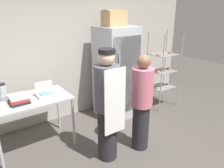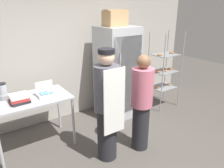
{
  "view_description": "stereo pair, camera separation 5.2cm",
  "coord_description": "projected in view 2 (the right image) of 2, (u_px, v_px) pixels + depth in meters",
  "views": [
    {
      "loc": [
        -1.91,
        -1.97,
        2.31
      ],
      "look_at": [
        0.05,
        0.75,
        1.1
      ],
      "focal_mm": 35.0,
      "sensor_mm": 36.0,
      "label": 1
    },
    {
      "loc": [
        -1.87,
        -2.0,
        2.31
      ],
      "look_at": [
        0.05,
        0.75,
        1.1
      ],
      "focal_mm": 35.0,
      "sensor_mm": 36.0,
      "label": 2
    }
  ],
  "objects": [
    {
      "name": "prep_counter",
      "position": [
        31.0,
        104.0,
        3.54
      ],
      "size": [
        1.23,
        0.74,
        0.91
      ],
      "color": "#ADAFB5",
      "rests_on": "ground_plane"
    },
    {
      "name": "cardboard_storage_box",
      "position": [
        115.0,
        18.0,
        4.21
      ],
      "size": [
        0.43,
        0.32,
        0.31
      ],
      "color": "tan",
      "rests_on": "refrigerator"
    },
    {
      "name": "person_customer",
      "position": [
        142.0,
        103.0,
        3.51
      ],
      "size": [
        0.34,
        0.34,
        1.62
      ],
      "color": "#232328",
      "rests_on": "ground_plane"
    },
    {
      "name": "binder_stack",
      "position": [
        19.0,
        99.0,
        3.33
      ],
      "size": [
        0.28,
        0.27,
        0.13
      ],
      "color": "#232328",
      "rests_on": "prep_counter"
    },
    {
      "name": "blender_pitcher",
      "position": [
        3.0,
        92.0,
        3.43
      ],
      "size": [
        0.14,
        0.14,
        0.27
      ],
      "color": "#99999E",
      "rests_on": "prep_counter"
    },
    {
      "name": "baking_rack",
      "position": [
        164.0,
        70.0,
        5.08
      ],
      "size": [
        0.63,
        0.49,
        1.77
      ],
      "color": "#93969B",
      "rests_on": "ground_plane"
    },
    {
      "name": "donut_box",
      "position": [
        46.0,
        93.0,
        3.58
      ],
      "size": [
        0.29,
        0.19,
        0.23
      ],
      "color": "white",
      "rests_on": "prep_counter"
    },
    {
      "name": "back_wall",
      "position": [
        70.0,
        49.0,
        4.55
      ],
      "size": [
        6.4,
        0.12,
        2.91
      ],
      "primitive_type": "cube",
      "color": "#ADA89E",
      "rests_on": "ground_plane"
    },
    {
      "name": "person_baker",
      "position": [
        107.0,
        105.0,
        3.23
      ],
      "size": [
        0.37,
        0.39,
        1.76
      ],
      "color": "#232328",
      "rests_on": "ground_plane"
    },
    {
      "name": "ground_plane",
      "position": [
        138.0,
        166.0,
        3.34
      ],
      "size": [
        14.0,
        14.0,
        0.0
      ],
      "primitive_type": "plane",
      "color": "#4C4742"
    },
    {
      "name": "refrigerator",
      "position": [
        117.0,
        73.0,
        4.62
      ],
      "size": [
        0.74,
        0.76,
        1.93
      ],
      "color": "#ADAFB5",
      "rests_on": "ground_plane"
    }
  ]
}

